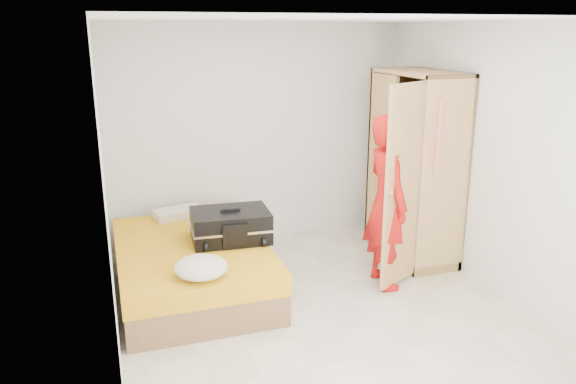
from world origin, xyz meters
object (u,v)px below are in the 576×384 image
object	(u,v)px
bed	(192,267)
person	(387,202)
suitcase	(231,226)
round_cushion	(201,267)
wardrobe	(414,172)

from	to	relation	value
bed	person	size ratio (longest dim) A/B	1.15
suitcase	round_cushion	world-z (taller)	suitcase
person	suitcase	size ratio (longest dim) A/B	2.16
person	suitcase	bearing A→B (deg)	77.71
wardrobe	suitcase	world-z (taller)	wardrobe
person	suitcase	distance (m)	1.57
bed	suitcase	bearing A→B (deg)	-2.97
bed	person	xyz separation A→B (m)	(1.89, -0.46, 0.63)
suitcase	bed	bearing A→B (deg)	-178.93
person	round_cushion	xyz separation A→B (m)	(-1.92, -0.33, -0.29)
suitcase	round_cushion	xyz separation A→B (m)	(-0.43, -0.77, -0.06)
bed	round_cushion	size ratio (longest dim) A/B	4.45
wardrobe	round_cushion	bearing A→B (deg)	-161.04
person	round_cushion	world-z (taller)	person
bed	round_cushion	bearing A→B (deg)	-92.71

